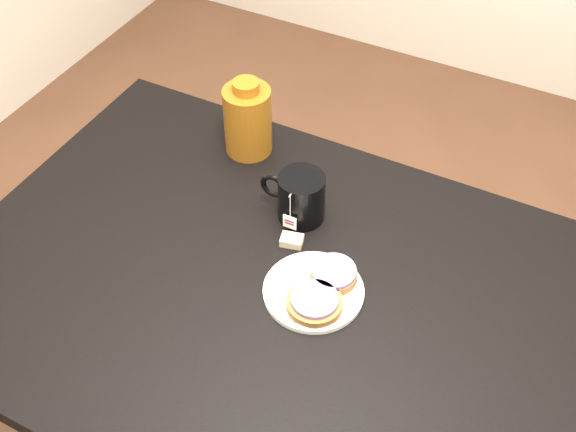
{
  "coord_description": "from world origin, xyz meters",
  "views": [
    {
      "loc": [
        0.36,
        -0.77,
        1.85
      ],
      "look_at": [
        -0.1,
        0.13,
        0.81
      ],
      "focal_mm": 45.0,
      "sensor_mm": 36.0,
      "label": 1
    }
  ],
  "objects_px": {
    "bagel_front": "(314,302)",
    "mug": "(300,197)",
    "plate": "(313,290)",
    "bagel_back": "(334,274)",
    "table": "(301,324)",
    "bagel_package": "(248,119)",
    "teabag_pouch": "(292,240)"
  },
  "relations": [
    {
      "from": "bagel_front",
      "to": "mug",
      "type": "xyz_separation_m",
      "value": [
        -0.13,
        0.21,
        0.03
      ]
    },
    {
      "from": "plate",
      "to": "bagel_back",
      "type": "xyz_separation_m",
      "value": [
        0.02,
        0.04,
        0.02
      ]
    },
    {
      "from": "plate",
      "to": "mug",
      "type": "relative_size",
      "value": 1.34
    },
    {
      "from": "table",
      "to": "bagel_package",
      "type": "relative_size",
      "value": 7.5
    },
    {
      "from": "bagel_front",
      "to": "bagel_package",
      "type": "height_order",
      "value": "bagel_package"
    },
    {
      "from": "table",
      "to": "plate",
      "type": "height_order",
      "value": "plate"
    },
    {
      "from": "bagel_back",
      "to": "bagel_package",
      "type": "relative_size",
      "value": 0.65
    },
    {
      "from": "plate",
      "to": "bagel_front",
      "type": "relative_size",
      "value": 1.63
    },
    {
      "from": "bagel_back",
      "to": "teabag_pouch",
      "type": "distance_m",
      "value": 0.13
    },
    {
      "from": "bagel_back",
      "to": "mug",
      "type": "bearing_deg",
      "value": 136.26
    },
    {
      "from": "bagel_front",
      "to": "bagel_package",
      "type": "bearing_deg",
      "value": 133.9
    },
    {
      "from": "table",
      "to": "teabag_pouch",
      "type": "height_order",
      "value": "teabag_pouch"
    },
    {
      "from": "plate",
      "to": "bagel_back",
      "type": "distance_m",
      "value": 0.05
    },
    {
      "from": "bagel_package",
      "to": "teabag_pouch",
      "type": "bearing_deg",
      "value": -44.54
    },
    {
      "from": "table",
      "to": "bagel_back",
      "type": "relative_size",
      "value": 11.5
    },
    {
      "from": "teabag_pouch",
      "to": "mug",
      "type": "bearing_deg",
      "value": 104.59
    },
    {
      "from": "bagel_front",
      "to": "bagel_package",
      "type": "xyz_separation_m",
      "value": [
        -0.34,
        0.35,
        0.06
      ]
    },
    {
      "from": "bagel_package",
      "to": "table",
      "type": "bearing_deg",
      "value": -47.79
    },
    {
      "from": "plate",
      "to": "bagel_package",
      "type": "bearing_deg",
      "value": 135.32
    },
    {
      "from": "table",
      "to": "bagel_front",
      "type": "xyz_separation_m",
      "value": [
        0.03,
        -0.01,
        0.11
      ]
    },
    {
      "from": "mug",
      "to": "bagel_package",
      "type": "relative_size",
      "value": 0.78
    },
    {
      "from": "table",
      "to": "bagel_front",
      "type": "relative_size",
      "value": 11.71
    },
    {
      "from": "bagel_back",
      "to": "teabag_pouch",
      "type": "xyz_separation_m",
      "value": [
        -0.12,
        0.05,
        -0.01
      ]
    },
    {
      "from": "teabag_pouch",
      "to": "bagel_front",
      "type": "bearing_deg",
      "value": -48.92
    },
    {
      "from": "bagel_front",
      "to": "teabag_pouch",
      "type": "bearing_deg",
      "value": 131.08
    },
    {
      "from": "plate",
      "to": "teabag_pouch",
      "type": "relative_size",
      "value": 4.33
    },
    {
      "from": "table",
      "to": "bagel_back",
      "type": "distance_m",
      "value": 0.13
    },
    {
      "from": "plate",
      "to": "mug",
      "type": "height_order",
      "value": "mug"
    },
    {
      "from": "table",
      "to": "teabag_pouch",
      "type": "xyz_separation_m",
      "value": [
        -0.08,
        0.12,
        0.09
      ]
    },
    {
      "from": "table",
      "to": "mug",
      "type": "xyz_separation_m",
      "value": [
        -0.1,
        0.2,
        0.14
      ]
    },
    {
      "from": "mug",
      "to": "teabag_pouch",
      "type": "distance_m",
      "value": 0.09
    },
    {
      "from": "bagel_back",
      "to": "mug",
      "type": "relative_size",
      "value": 0.84
    }
  ]
}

